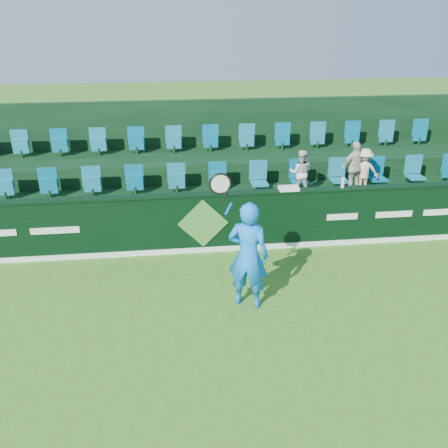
{
  "coord_description": "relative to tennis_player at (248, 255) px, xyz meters",
  "views": [
    {
      "loc": [
        -0.71,
        -5.9,
        5.05
      ],
      "look_at": [
        0.32,
        2.8,
        1.15
      ],
      "focal_mm": 40.0,
      "sensor_mm": 36.0,
      "label": 1
    }
  ],
  "objects": [
    {
      "name": "ground",
      "position": [
        -0.62,
        -1.76,
        -1.01
      ],
      "size": [
        60.0,
        60.0,
        0.0
      ],
      "primitive_type": "plane",
      "color": "#376D1A",
      "rests_on": "ground"
    },
    {
      "name": "sponsor_hoarding",
      "position": [
        -0.62,
        2.24,
        -0.33
      ],
      "size": [
        16.0,
        0.25,
        1.35
      ],
      "color": "black",
      "rests_on": "ground"
    },
    {
      "name": "stand_tier_front",
      "position": [
        -0.62,
        3.34,
        -0.61
      ],
      "size": [
        16.0,
        2.0,
        0.8
      ],
      "primitive_type": "cube",
      "color": "black",
      "rests_on": "ground"
    },
    {
      "name": "stand_tier_back",
      "position": [
        -0.62,
        5.24,
        -0.36
      ],
      "size": [
        16.0,
        1.8,
        1.3
      ],
      "primitive_type": "cube",
      "color": "black",
      "rests_on": "ground"
    },
    {
      "name": "stand_rear",
      "position": [
        -0.62,
        5.69,
        0.21
      ],
      "size": [
        16.0,
        4.1,
        2.6
      ],
      "color": "black",
      "rests_on": "ground"
    },
    {
      "name": "seat_row_front",
      "position": [
        -0.62,
        3.74,
        0.09
      ],
      "size": [
        13.5,
        0.5,
        0.6
      ],
      "primitive_type": "cube",
      "color": "#16728B",
      "rests_on": "stand_tier_front"
    },
    {
      "name": "seat_row_back",
      "position": [
        -0.62,
        5.54,
        0.59
      ],
      "size": [
        13.5,
        0.5,
        0.6
      ],
      "primitive_type": "cube",
      "color": "#16728B",
      "rests_on": "stand_tier_back"
    },
    {
      "name": "tennis_player",
      "position": [
        0.0,
        0.0,
        0.0
      ],
      "size": [
        1.18,
        0.72,
        2.63
      ],
      "color": "#0D77EA",
      "rests_on": "ground"
    },
    {
      "name": "spectator_left",
      "position": [
        1.81,
        3.36,
        0.34
      ],
      "size": [
        0.63,
        0.54,
        1.1
      ],
      "primitive_type": "imported",
      "rotation": [
        0.0,
        0.0,
        2.88
      ],
      "color": "silver",
      "rests_on": "stand_tier_front"
    },
    {
      "name": "spectator_middle",
      "position": [
        3.14,
        3.36,
        0.42
      ],
      "size": [
        0.79,
        0.46,
        1.26
      ],
      "primitive_type": "imported",
      "rotation": [
        0.0,
        0.0,
        3.35
      ],
      "color": "beige",
      "rests_on": "stand_tier_front"
    },
    {
      "name": "spectator_right",
      "position": [
        3.38,
        3.36,
        0.33
      ],
      "size": [
        0.76,
        0.51,
        1.08
      ],
      "primitive_type": "imported",
      "rotation": [
        0.0,
        0.0,
        2.98
      ],
      "color": "beige",
      "rests_on": "stand_tier_front"
    },
    {
      "name": "towel",
      "position": [
        1.25,
        2.24,
        0.37
      ],
      "size": [
        0.43,
        0.28,
        0.06
      ],
      "primitive_type": "cube",
      "color": "white",
      "rests_on": "sponsor_hoarding"
    },
    {
      "name": "drinks_bottle",
      "position": [
        2.45,
        2.24,
        0.46
      ],
      "size": [
        0.08,
        0.08,
        0.24
      ],
      "primitive_type": "cylinder",
      "color": "silver",
      "rests_on": "sponsor_hoarding"
    }
  ]
}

